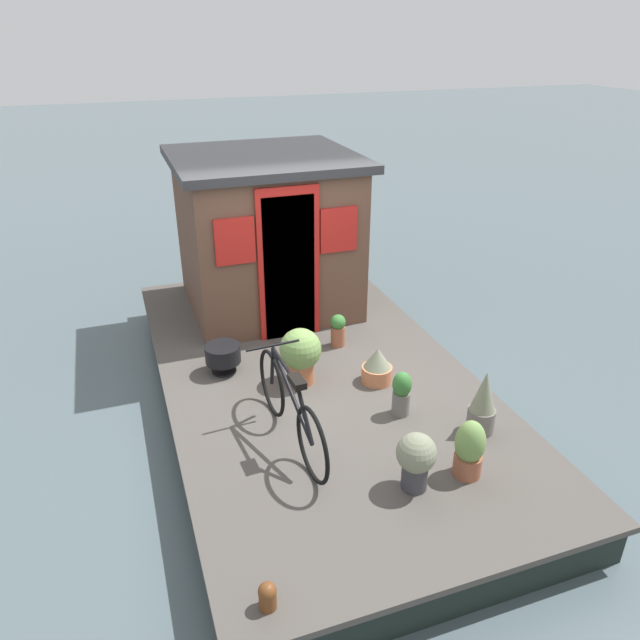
{
  "coord_description": "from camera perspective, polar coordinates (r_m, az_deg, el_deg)",
  "views": [
    {
      "loc": [
        -5.26,
        1.79,
        3.79
      ],
      "look_at": [
        -0.2,
        0.0,
        1.12
      ],
      "focal_mm": 33.7,
      "sensor_mm": 36.0,
      "label": 1
    }
  ],
  "objects": [
    {
      "name": "mooring_bollard",
      "position": [
        4.2,
        -5.01,
        -24.6
      ],
      "size": [
        0.12,
        0.12,
        0.2
      ],
      "color": "brown",
      "rests_on": "houseboat_deck"
    },
    {
      "name": "potted_plant_mint",
      "position": [
        5.13,
        14.0,
        -11.8
      ],
      "size": [
        0.25,
        0.25,
        0.52
      ],
      "color": "#935138",
      "rests_on": "houseboat_deck"
    },
    {
      "name": "potted_plant_ivy",
      "position": [
        6.14,
        -1.87,
        -3.18
      ],
      "size": [
        0.43,
        0.43,
        0.6
      ],
      "color": "#B2603D",
      "rests_on": "houseboat_deck"
    },
    {
      "name": "charcoal_grill",
      "position": [
        6.45,
        -9.21,
        -3.26
      ],
      "size": [
        0.38,
        0.38,
        0.31
      ],
      "color": "black",
      "rests_on": "houseboat_deck"
    },
    {
      "name": "bicycle",
      "position": [
        5.27,
        -2.83,
        -8.33
      ],
      "size": [
        1.65,
        0.5,
        0.78
      ],
      "color": "black",
      "rests_on": "houseboat_deck"
    },
    {
      "name": "houseboat_deck",
      "position": [
        6.61,
        -0.58,
        -6.36
      ],
      "size": [
        5.87,
        3.15,
        0.42
      ],
      "color": "#4C4742",
      "rests_on": "ground_plane"
    },
    {
      "name": "ground_plane",
      "position": [
        6.73,
        -0.57,
        -7.88
      ],
      "size": [
        60.0,
        60.0,
        0.0
      ],
      "primitive_type": "plane",
      "color": "#4C5B60"
    },
    {
      "name": "potted_plant_lavender",
      "position": [
        5.63,
        15.21,
        -7.68
      ],
      "size": [
        0.25,
        0.25,
        0.63
      ],
      "color": "slate",
      "rests_on": "houseboat_deck"
    },
    {
      "name": "potted_plant_thyme",
      "position": [
        6.89,
        1.71,
        -0.92
      ],
      "size": [
        0.18,
        0.18,
        0.39
      ],
      "color": "#935138",
      "rests_on": "houseboat_deck"
    },
    {
      "name": "houseboat_cabin",
      "position": [
        7.68,
        -5.09,
        8.28
      ],
      "size": [
        2.12,
        2.2,
        1.96
      ],
      "color": "brown",
      "rests_on": "houseboat_deck"
    },
    {
      "name": "potted_plant_fern",
      "position": [
        4.9,
        9.1,
        -12.84
      ],
      "size": [
        0.32,
        0.32,
        0.51
      ],
      "color": "#38383D",
      "rests_on": "houseboat_deck"
    },
    {
      "name": "potted_plant_sage",
      "position": [
        5.75,
        7.75,
        -6.86
      ],
      "size": [
        0.18,
        0.18,
        0.45
      ],
      "color": "slate",
      "rests_on": "houseboat_deck"
    },
    {
      "name": "potted_plant_geranium",
      "position": [
        6.24,
        5.45,
        -4.38
      ],
      "size": [
        0.32,
        0.32,
        0.39
      ],
      "color": "#C6754C",
      "rests_on": "houseboat_deck"
    }
  ]
}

